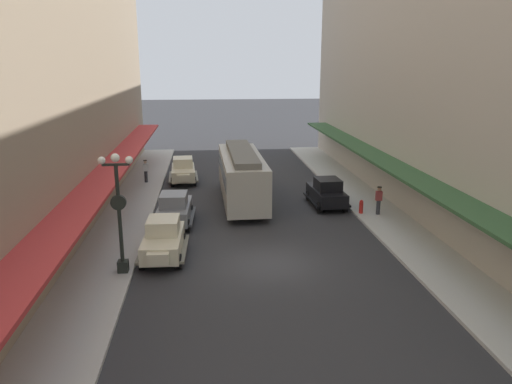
% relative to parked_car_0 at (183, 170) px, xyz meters
% --- Properties ---
extents(ground_plane, '(200.00, 200.00, 0.00)m').
position_rel_parked_car_0_xyz_m(ground_plane, '(4.51, -16.32, -0.94)').
color(ground_plane, '#2D2D30').
extents(sidewalk_left, '(3.00, 60.00, 0.15)m').
position_rel_parked_car_0_xyz_m(sidewalk_left, '(-2.99, -16.32, -0.87)').
color(sidewalk_left, '#B7B5AD').
rests_on(sidewalk_left, ground).
extents(sidewalk_right, '(3.00, 60.00, 0.15)m').
position_rel_parked_car_0_xyz_m(sidewalk_right, '(12.01, -16.32, -0.87)').
color(sidewalk_right, '#B7B5AD').
rests_on(sidewalk_right, ground).
extents(parked_car_0, '(2.31, 4.32, 1.84)m').
position_rel_parked_car_0_xyz_m(parked_car_0, '(0.00, 0.00, 0.00)').
color(parked_car_0, beige).
rests_on(parked_car_0, ground).
extents(parked_car_1, '(2.29, 4.31, 1.84)m').
position_rel_parked_car_0_xyz_m(parked_car_1, '(-0.07, -10.13, 0.00)').
color(parked_car_1, slate).
rests_on(parked_car_1, ground).
extents(parked_car_2, '(2.28, 4.31, 1.84)m').
position_rel_parked_car_0_xyz_m(parked_car_2, '(9.27, -7.51, 0.00)').
color(parked_car_2, black).
rests_on(parked_car_2, ground).
extents(parked_car_3, '(2.25, 4.30, 1.84)m').
position_rel_parked_car_0_xyz_m(parked_car_3, '(-0.31, -15.02, 0.00)').
color(parked_car_3, beige).
rests_on(parked_car_3, ground).
extents(streetcar, '(2.66, 9.64, 3.46)m').
position_rel_parked_car_0_xyz_m(streetcar, '(4.02, -6.18, 0.96)').
color(streetcar, '#ADA899').
rests_on(streetcar, ground).
extents(lamp_post_with_clock, '(1.42, 0.44, 5.16)m').
position_rel_parked_car_0_xyz_m(lamp_post_with_clock, '(-1.89, -16.86, 2.04)').
color(lamp_post_with_clock, black).
rests_on(lamp_post_with_clock, sidewalk_left).
extents(fire_hydrant, '(0.24, 0.24, 0.82)m').
position_rel_parked_car_0_xyz_m(fire_hydrant, '(10.86, -9.65, -0.38)').
color(fire_hydrant, '#B21E19').
rests_on(fire_hydrant, sidewalk_right).
extents(pedestrian_0, '(0.36, 0.28, 1.67)m').
position_rel_parked_car_0_xyz_m(pedestrian_0, '(-2.74, -0.44, 0.07)').
color(pedestrian_0, '#2D2D33').
rests_on(pedestrian_0, sidewalk_left).
extents(pedestrian_1, '(0.36, 0.28, 1.67)m').
position_rel_parked_car_0_xyz_m(pedestrian_1, '(11.79, -9.96, 0.07)').
color(pedestrian_1, '#2D2D33').
rests_on(pedestrian_1, sidewalk_right).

